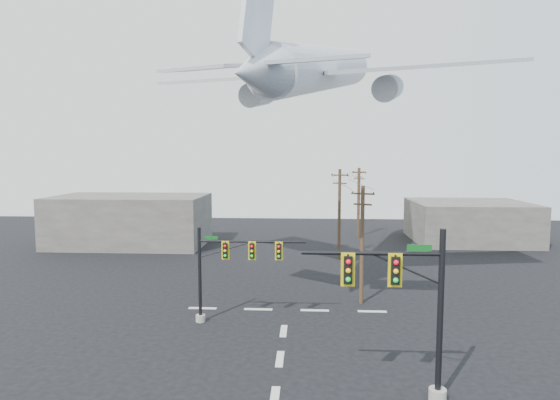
# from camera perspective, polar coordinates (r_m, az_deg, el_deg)

# --- Properties ---
(ground) EXTENTS (120.00, 120.00, 0.00)m
(ground) POSITION_cam_1_polar(r_m,az_deg,el_deg) (22.87, -0.65, -22.94)
(ground) COLOR black
(ground) RESTS_ON ground
(lane_markings) EXTENTS (14.00, 21.20, 0.01)m
(lane_markings) POSITION_cam_1_polar(r_m,az_deg,el_deg) (27.66, 0.15, -17.67)
(lane_markings) COLOR beige
(lane_markings) RESTS_ON ground
(signal_mast_near) EXTENTS (6.46, 0.85, 7.74)m
(signal_mast_near) POSITION_cam_1_polar(r_m,az_deg,el_deg) (21.74, 15.66, -12.92)
(signal_mast_near) COLOR gray
(signal_mast_near) RESTS_ON ground
(signal_mast_far) EXTENTS (7.20, 0.69, 6.25)m
(signal_mast_far) POSITION_cam_1_polar(r_m,az_deg,el_deg) (30.70, -6.53, -8.31)
(signal_mast_far) COLOR gray
(signal_mast_far) RESTS_ON ground
(utility_pole_a) EXTENTS (1.63, 0.82, 8.69)m
(utility_pole_a) POSITION_cam_1_polar(r_m,az_deg,el_deg) (34.71, 9.97, -5.12)
(utility_pole_a) COLOR #4D3521
(utility_pole_a) RESTS_ON ground
(utility_pole_b) EXTENTS (1.79, 0.90, 9.44)m
(utility_pole_b) POSITION_cam_1_polar(r_m,az_deg,el_deg) (49.45, 7.25, -1.46)
(utility_pole_b) COLOR #4D3521
(utility_pole_b) RESTS_ON ground
(utility_pole_c) EXTENTS (1.89, 0.31, 9.22)m
(utility_pole_c) POSITION_cam_1_polar(r_m,az_deg,el_deg) (63.14, 9.59, -0.09)
(utility_pole_c) COLOR #4D3521
(utility_pole_c) RESTS_ON ground
(utility_pole_d) EXTENTS (1.83, 0.34, 8.86)m
(utility_pole_d) POSITION_cam_1_polar(r_m,az_deg,el_deg) (75.12, 9.51, 0.64)
(utility_pole_d) COLOR #4D3521
(utility_pole_d) RESTS_ON ground
(power_lines) EXTENTS (6.40, 40.53, 0.31)m
(power_lines) POSITION_cam_1_polar(r_m,az_deg,el_deg) (54.50, 8.93, 2.89)
(power_lines) COLOR black
(airliner) EXTENTS (29.85, 32.19, 9.20)m
(airliner) POSITION_cam_1_polar(r_m,az_deg,el_deg) (40.33, 4.92, 15.52)
(airliner) COLOR silver
(building_left) EXTENTS (18.00, 10.00, 6.00)m
(building_left) POSITION_cam_1_polar(r_m,az_deg,el_deg) (59.60, -17.78, -2.38)
(building_left) COLOR slate
(building_left) RESTS_ON ground
(building_right) EXTENTS (14.00, 12.00, 5.00)m
(building_right) POSITION_cam_1_polar(r_m,az_deg,el_deg) (64.05, 22.06, -2.44)
(building_right) COLOR slate
(building_right) RESTS_ON ground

